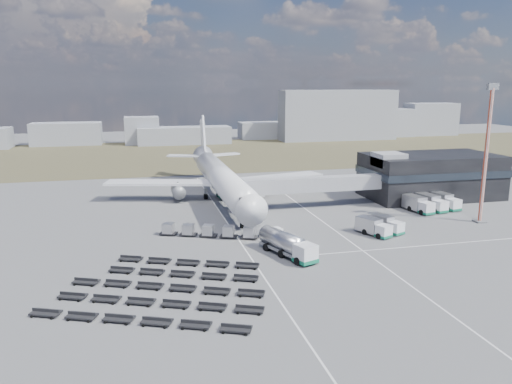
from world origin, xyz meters
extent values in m
plane|color=#565659|center=(0.00, 0.00, 0.00)|extent=(420.00, 420.00, 0.00)
cube|color=#434328|center=(0.00, 110.00, 0.01)|extent=(420.00, 90.00, 0.01)
cube|color=silver|center=(-2.00, 5.00, 0.01)|extent=(0.25, 110.00, 0.01)
cube|color=silver|center=(16.00, 5.00, 0.01)|extent=(0.25, 110.00, 0.01)
cube|color=silver|center=(25.00, -8.00, 0.01)|extent=(40.00, 0.25, 0.01)
cube|color=black|center=(48.00, 24.00, 5.00)|extent=(30.00, 16.00, 10.00)
cube|color=#262D38|center=(48.00, 24.00, 6.20)|extent=(30.40, 16.40, 1.60)
cube|color=#939399|center=(36.00, 22.00, 9.50)|extent=(6.00, 6.00, 3.00)
cube|color=#939399|center=(18.10, 20.50, 5.10)|extent=(29.80, 3.00, 3.00)
cube|color=#939399|center=(4.70, 20.00, 5.10)|extent=(4.00, 3.60, 3.40)
cylinder|color=slate|center=(6.20, 20.50, 2.55)|extent=(0.70, 0.70, 5.10)
cylinder|color=black|center=(6.20, 20.50, 0.45)|extent=(1.40, 0.90, 1.40)
cylinder|color=white|center=(0.00, 30.00, 5.30)|extent=(5.60, 48.00, 5.60)
cone|color=white|center=(0.00, 3.50, 5.30)|extent=(5.60, 5.00, 5.60)
cone|color=white|center=(0.00, 58.00, 6.10)|extent=(5.60, 8.00, 5.60)
cube|color=black|center=(0.00, 5.50, 6.10)|extent=(2.20, 2.00, 0.80)
cube|color=white|center=(-13.00, 35.00, 4.10)|extent=(25.59, 11.38, 0.50)
cube|color=white|center=(13.00, 35.00, 4.10)|extent=(25.59, 11.38, 0.50)
cylinder|color=slate|center=(-9.50, 33.00, 2.40)|extent=(3.00, 5.00, 3.00)
cylinder|color=slate|center=(9.50, 33.00, 2.40)|extent=(3.00, 5.00, 3.00)
cube|color=white|center=(-5.50, 60.00, 6.50)|extent=(9.49, 5.63, 0.35)
cube|color=white|center=(5.50, 60.00, 6.50)|extent=(9.49, 5.63, 0.35)
cube|color=white|center=(0.00, 61.00, 11.80)|extent=(0.50, 9.06, 11.45)
cylinder|color=slate|center=(0.00, 9.00, 1.25)|extent=(0.50, 0.50, 2.50)
cylinder|color=slate|center=(-3.20, 34.00, 1.25)|extent=(0.60, 0.60, 2.50)
cylinder|color=slate|center=(3.20, 34.00, 1.25)|extent=(0.60, 0.60, 2.50)
cylinder|color=black|center=(0.00, 9.00, 0.50)|extent=(0.50, 1.20, 1.20)
cube|color=gray|center=(-47.21, 151.92, 4.76)|extent=(28.99, 12.00, 9.52)
cube|color=gray|center=(-15.50, 147.41, 5.91)|extent=(14.58, 12.00, 11.83)
cube|color=gray|center=(2.54, 143.45, 3.72)|extent=(40.24, 12.00, 7.43)
cube|color=gray|center=(41.56, 156.83, 3.93)|extent=(22.58, 12.00, 7.85)
cube|color=gray|center=(74.24, 142.69, 11.55)|extent=(54.96, 12.00, 23.10)
cube|color=gray|center=(92.61, 151.48, 6.86)|extent=(49.24, 12.00, 13.72)
cube|color=gray|center=(129.47, 152.80, 8.12)|extent=(25.63, 12.00, 16.25)
cube|color=white|center=(5.19, -11.43, 1.66)|extent=(3.56, 3.56, 2.64)
cube|color=#136D4E|center=(5.19, -11.43, 0.63)|extent=(3.71, 3.71, 0.57)
cylinder|color=#B0B0B5|center=(3.16, -6.19, 2.18)|extent=(5.78, 9.06, 2.87)
cube|color=slate|center=(3.16, -6.19, 0.86)|extent=(5.68, 9.02, 0.40)
cylinder|color=black|center=(3.78, -7.80, 0.57)|extent=(3.24, 2.25, 1.26)
cube|color=white|center=(4.00, 2.46, 0.74)|extent=(3.66, 2.65, 1.48)
cube|color=white|center=(0.95, 33.69, 1.47)|extent=(2.75, 5.69, 2.57)
cube|color=#136D4E|center=(0.95, 33.69, 0.41)|extent=(2.85, 5.79, 0.41)
cube|color=white|center=(22.34, -2.67, 1.25)|extent=(2.87, 2.81, 2.12)
cube|color=#136D4E|center=(22.34, -2.67, 0.43)|extent=(2.99, 2.94, 0.43)
cube|color=#B0B0B5|center=(21.03, 0.45, 1.64)|extent=(3.85, 4.99, 2.51)
cube|color=white|center=(25.36, -1.40, 1.25)|extent=(2.87, 2.81, 2.12)
cube|color=#136D4E|center=(25.36, -1.40, 0.43)|extent=(2.99, 2.94, 0.43)
cube|color=#B0B0B5|center=(24.06, 1.71, 1.64)|extent=(3.85, 4.99, 2.51)
cube|color=white|center=(38.26, 9.60, 1.37)|extent=(2.82, 2.74, 2.32)
cube|color=#136D4E|center=(38.26, 9.60, 0.48)|extent=(2.95, 2.86, 0.48)
cube|color=#B0B0B5|center=(37.56, 13.24, 1.80)|extent=(3.41, 5.25, 2.75)
cube|color=white|center=(41.78, 10.28, 1.37)|extent=(2.82, 2.74, 2.32)
cube|color=#136D4E|center=(41.78, 10.28, 0.48)|extent=(2.95, 2.86, 0.48)
cube|color=#B0B0B5|center=(41.09, 13.91, 1.80)|extent=(3.41, 5.25, 2.75)
cube|color=white|center=(45.31, 10.96, 1.37)|extent=(2.82, 2.74, 2.32)
cube|color=#136D4E|center=(45.31, 10.96, 0.48)|extent=(2.95, 2.86, 0.48)
cube|color=#B0B0B5|center=(44.61, 14.59, 1.80)|extent=(3.41, 5.25, 2.75)
cube|color=black|center=(-13.39, 7.75, 0.34)|extent=(3.37, 2.76, 0.20)
cube|color=#B0B0B5|center=(-13.39, 7.75, 1.29)|extent=(2.34, 2.34, 1.68)
cube|color=black|center=(-10.08, 6.39, 0.34)|extent=(3.37, 2.76, 0.20)
cube|color=#B0B0B5|center=(-10.08, 6.39, 1.29)|extent=(2.34, 2.34, 1.68)
cube|color=black|center=(-6.77, 5.03, 0.34)|extent=(3.37, 2.76, 0.20)
cube|color=#B0B0B5|center=(-6.77, 5.03, 1.29)|extent=(2.34, 2.34, 1.68)
cube|color=black|center=(-3.46, 3.67, 0.34)|extent=(3.37, 2.76, 0.20)
cube|color=#B0B0B5|center=(-3.46, 3.67, 1.29)|extent=(2.34, 2.34, 1.68)
cube|color=black|center=(-0.15, 2.31, 0.34)|extent=(3.37, 2.76, 0.20)
cube|color=#B0B0B5|center=(-0.15, 2.31, 1.29)|extent=(2.34, 2.34, 1.68)
cube|color=black|center=(-18.89, -24.62, 0.40)|extent=(25.14, 12.00, 0.80)
cube|color=black|center=(-17.06, -20.33, 0.40)|extent=(25.14, 12.00, 0.80)
cube|color=black|center=(-15.23, -16.05, 0.40)|extent=(25.14, 12.00, 0.80)
cube|color=black|center=(-13.39, -11.76, 0.40)|extent=(21.06, 10.26, 0.80)
cube|color=black|center=(-11.56, -7.48, 0.40)|extent=(21.06, 10.26, 0.80)
cylinder|color=#B7391D|center=(45.08, 2.32, 12.56)|extent=(0.70, 0.70, 25.11)
cube|color=slate|center=(45.08, 2.32, 25.41)|extent=(2.47, 0.90, 1.21)
cube|color=#565659|center=(45.08, 2.32, 0.15)|extent=(2.01, 2.01, 0.30)
camera|label=1|loc=(-18.05, -77.12, 25.89)|focal=35.00mm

